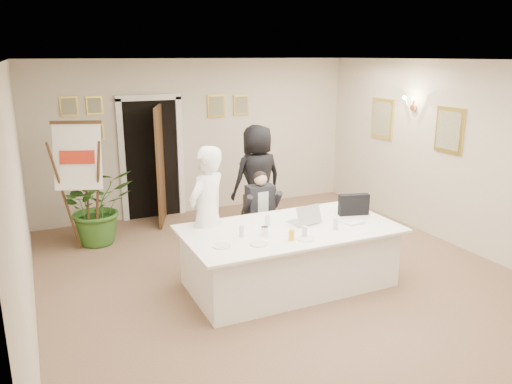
{
  "coord_description": "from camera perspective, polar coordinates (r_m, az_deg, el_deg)",
  "views": [
    {
      "loc": [
        -2.85,
        -5.23,
        2.86
      ],
      "look_at": [
        -0.17,
        0.6,
        1.09
      ],
      "focal_mm": 35.0,
      "sensor_mm": 36.0,
      "label": 1
    }
  ],
  "objects": [
    {
      "name": "glass_c",
      "position": [
        6.23,
        9.09,
        -3.66
      ],
      "size": [
        0.07,
        0.07,
        0.14
      ],
      "primitive_type": "cylinder",
      "rotation": [
        0.0,
        0.0,
        -0.05
      ],
      "color": "silver",
      "rests_on": "conference_table"
    },
    {
      "name": "glass_a",
      "position": [
        5.92,
        -1.65,
        -4.48
      ],
      "size": [
        0.07,
        0.07,
        0.14
      ],
      "primitive_type": "cylinder",
      "rotation": [
        0.0,
        0.0,
        0.09
      ],
      "color": "silver",
      "rests_on": "conference_table"
    },
    {
      "name": "plate_mid",
      "position": [
        5.7,
        0.34,
        -5.96
      ],
      "size": [
        0.25,
        0.25,
        0.01
      ],
      "primitive_type": "cylinder",
      "rotation": [
        0.0,
        0.0,
        -0.19
      ],
      "color": "white",
      "rests_on": "conference_table"
    },
    {
      "name": "glass_d",
      "position": [
        6.29,
        1.34,
        -3.27
      ],
      "size": [
        0.07,
        0.07,
        0.14
      ],
      "primitive_type": "cylinder",
      "rotation": [
        0.0,
        0.0,
        -0.02
      ],
      "color": "silver",
      "rests_on": "conference_table"
    },
    {
      "name": "seated_man",
      "position": [
        7.27,
        0.61,
        -2.43
      ],
      "size": [
        0.56,
        0.59,
        1.27
      ],
      "primitive_type": null,
      "rotation": [
        0.0,
        0.0,
        0.02
      ],
      "color": "black",
      "rests_on": "floor"
    },
    {
      "name": "steel_jug",
      "position": [
        5.96,
        1.0,
        -4.5
      ],
      "size": [
        0.09,
        0.09,
        0.11
      ],
      "primitive_type": "cylinder",
      "rotation": [
        0.0,
        0.0,
        0.02
      ],
      "color": "silver",
      "rests_on": "conference_table"
    },
    {
      "name": "wall_right",
      "position": [
        7.99,
        23.12,
        3.64
      ],
      "size": [
        0.1,
        7.0,
        2.8
      ],
      "primitive_type": "cube",
      "color": "beige",
      "rests_on": "floor"
    },
    {
      "name": "flip_chart",
      "position": [
        7.8,
        -19.16,
        -0.12
      ],
      "size": [
        0.69,
        0.52,
        1.92
      ],
      "color": "#3F2014",
      "rests_on": "floor"
    },
    {
      "name": "ceiling",
      "position": [
        5.96,
        4.03,
        14.8
      ],
      "size": [
        6.0,
        7.0,
        0.02
      ],
      "primitive_type": "cube",
      "color": "white",
      "rests_on": "wall_back"
    },
    {
      "name": "oj_glass",
      "position": [
        5.82,
        4.08,
        -4.93
      ],
      "size": [
        0.09,
        0.09,
        0.13
      ],
      "primitive_type": "cylinder",
      "rotation": [
        0.0,
        0.0,
        -0.28
      ],
      "color": "yellow",
      "rests_on": "conference_table"
    },
    {
      "name": "standing_man",
      "position": [
        6.37,
        -5.61,
        -2.66
      ],
      "size": [
        0.78,
        0.72,
        1.79
      ],
      "primitive_type": "imported",
      "rotation": [
        0.0,
        0.0,
        3.73
      ],
      "color": "white",
      "rests_on": "floor"
    },
    {
      "name": "wall_back",
      "position": [
        9.3,
        -6.57,
        6.28
      ],
      "size": [
        6.0,
        0.1,
        2.8
      ],
      "primitive_type": "cube",
      "color": "beige",
      "rests_on": "floor"
    },
    {
      "name": "laptop",
      "position": [
        6.42,
        5.5,
        -2.3
      ],
      "size": [
        0.41,
        0.42,
        0.28
      ],
      "primitive_type": null,
      "rotation": [
        0.0,
        0.0,
        0.15
      ],
      "color": "#B7BABC",
      "rests_on": "conference_table"
    },
    {
      "name": "wall_sconce",
      "position": [
        8.66,
        17.29,
        9.7
      ],
      "size": [
        0.2,
        0.3,
        0.24
      ],
      "primitive_type": null,
      "color": "#D48144",
      "rests_on": "wall_right"
    },
    {
      "name": "plate_left",
      "position": [
        5.65,
        -3.91,
        -6.18
      ],
      "size": [
        0.26,
        0.26,
        0.01
      ],
      "primitive_type": "cylinder",
      "rotation": [
        0.0,
        0.0,
        0.27
      ],
      "color": "white",
      "rests_on": "conference_table"
    },
    {
      "name": "glass_b",
      "position": [
        5.92,
        5.56,
        -4.56
      ],
      "size": [
        0.07,
        0.07,
        0.14
      ],
      "primitive_type": "cylinder",
      "rotation": [
        0.0,
        0.0,
        -0.13
      ],
      "color": "silver",
      "rests_on": "conference_table"
    },
    {
      "name": "conference_table",
      "position": [
        6.4,
        3.83,
        -7.3
      ],
      "size": [
        2.68,
        1.43,
        0.78
      ],
      "color": "white",
      "rests_on": "floor"
    },
    {
      "name": "standing_woman",
      "position": [
        8.21,
        0.16,
        1.55
      ],
      "size": [
        0.92,
        0.65,
        1.78
      ],
      "primitive_type": "imported",
      "rotation": [
        0.0,
        0.0,
        3.24
      ],
      "color": "black",
      "rests_on": "floor"
    },
    {
      "name": "pictures_right_wall",
      "position": [
        8.75,
        17.45,
        7.42
      ],
      "size": [
        0.06,
        2.2,
        0.8
      ],
      "primitive_type": null,
      "color": "#E9C84F",
      "rests_on": "wall_right"
    },
    {
      "name": "pictures_back_wall",
      "position": [
        9.0,
        -11.49,
        8.66
      ],
      "size": [
        3.4,
        0.06,
        0.8
      ],
      "primitive_type": null,
      "color": "#E9C84F",
      "rests_on": "wall_back"
    },
    {
      "name": "potted_palm",
      "position": [
        8.1,
        -17.66,
        -1.59
      ],
      "size": [
        1.25,
        1.14,
        1.18
      ],
      "primitive_type": "imported",
      "rotation": [
        0.0,
        0.0,
        0.23
      ],
      "color": "#316120",
      "rests_on": "floor"
    },
    {
      "name": "floor",
      "position": [
        6.61,
        3.57,
        -10.25
      ],
      "size": [
        7.0,
        7.0,
        0.0
      ],
      "primitive_type": "plane",
      "color": "brown",
      "rests_on": "ground"
    },
    {
      "name": "wall_left",
      "position": [
        5.44,
        -25.29,
        -1.68
      ],
      "size": [
        0.1,
        7.0,
        2.8
      ],
      "primitive_type": "cube",
      "color": "beige",
      "rests_on": "floor"
    },
    {
      "name": "laptop_bag",
      "position": [
        6.83,
        11.1,
        -1.42
      ],
      "size": [
        0.42,
        0.21,
        0.28
      ],
      "primitive_type": "cube",
      "rotation": [
        0.0,
        0.0,
        -0.26
      ],
      "color": "black",
      "rests_on": "conference_table"
    },
    {
      "name": "plate_near",
      "position": [
        5.89,
        5.71,
        -5.33
      ],
      "size": [
        0.26,
        0.26,
        0.01
      ],
      "primitive_type": "cylinder",
      "rotation": [
        0.0,
        0.0,
        0.22
      ],
      "color": "white",
      "rests_on": "conference_table"
    },
    {
      "name": "paper_stack",
      "position": [
        6.52,
        11.04,
        -3.4
      ],
      "size": [
        0.29,
        0.22,
        0.03
      ],
      "primitive_type": "cube",
      "rotation": [
        0.0,
        0.0,
        0.12
      ],
      "color": "white",
      "rests_on": "conference_table"
    },
    {
      "name": "doorway",
      "position": [
        8.96,
        -11.51,
        3.41
      ],
      "size": [
        1.14,
        0.86,
        2.2
      ],
      "color": "black",
      "rests_on": "floor"
    }
  ]
}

